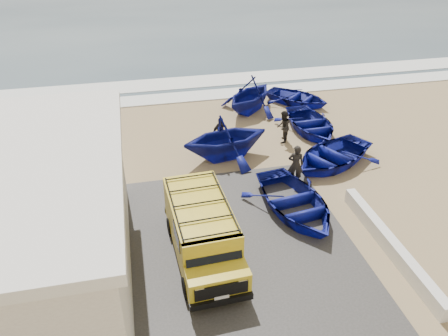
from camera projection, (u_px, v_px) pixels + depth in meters
ground at (225, 217)px, 16.27m from camera, size 160.00×160.00×0.00m
slab at (178, 261)px, 14.22m from camera, size 12.00×10.00×0.05m
surf_line at (182, 97)px, 26.28m from camera, size 180.00×1.60×0.06m
surf_wash at (177, 83)px, 28.37m from camera, size 180.00×2.20×0.04m
parapet at (390, 245)px, 14.54m from camera, size 0.35×6.00×0.55m
van at (202, 230)px, 13.96m from camera, size 2.06×4.74×2.00m
boat_near_left at (295, 202)px, 16.31m from camera, size 3.79×4.86×0.92m
boat_near_right at (332, 155)px, 19.36m from camera, size 5.37×4.86×0.91m
boat_mid_left at (226, 137)px, 19.55m from camera, size 4.55×4.12×2.09m
boat_mid_right at (311, 124)px, 22.19m from camera, size 3.13×4.27×0.86m
boat_far_left at (250, 94)px, 24.05m from camera, size 5.04×5.03×2.01m
boat_far_right at (297, 98)px, 25.30m from camera, size 4.50×4.55×0.77m
fisherman_front at (296, 165)px, 17.83m from camera, size 0.74×0.60×1.76m
fisherman_middle at (283, 127)px, 21.01m from camera, size 0.90×0.97×1.61m
fisherman_back at (220, 133)px, 20.55m from camera, size 0.99×0.68×1.55m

